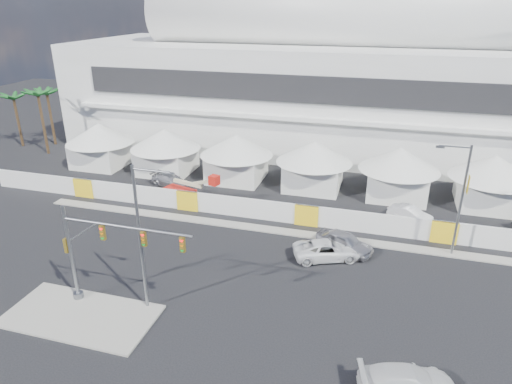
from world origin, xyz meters
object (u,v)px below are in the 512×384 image
(sedan_silver, at_px, (345,242))
(boom_lift, at_px, (185,191))
(traffic_mast, at_px, (96,253))
(pickup_curb, at_px, (327,250))
(lot_car_a, at_px, (410,214))
(streetlight_median, at_px, (143,230))
(pickup_near, at_px, (407,381))
(lot_car_c, at_px, (171,181))
(streetlight_curb, at_px, (460,194))

(sedan_silver, xyz_separation_m, boom_lift, (-17.31, 6.35, 0.09))
(sedan_silver, xyz_separation_m, traffic_mast, (-15.22, -12.00, 3.26))
(pickup_curb, xyz_separation_m, traffic_mast, (-14.00, -10.44, 3.33))
(lot_car_a, height_order, streetlight_median, streetlight_median)
(pickup_curb, relative_size, pickup_near, 1.06)
(lot_car_c, relative_size, traffic_mast, 0.52)
(traffic_mast, bearing_deg, sedan_silver, 38.25)
(lot_car_a, distance_m, streetlight_median, 26.22)
(lot_car_c, height_order, streetlight_median, streetlight_median)
(pickup_near, height_order, traffic_mast, traffic_mast)
(lot_car_a, distance_m, streetlight_curb, 7.99)
(sedan_silver, xyz_separation_m, lot_car_a, (5.42, 7.52, -0.15))
(pickup_curb, height_order, streetlight_curb, streetlight_curb)
(pickup_near, bearing_deg, boom_lift, 32.90)
(lot_car_a, bearing_deg, traffic_mast, 160.66)
(boom_lift, bearing_deg, streetlight_curb, 5.51)
(streetlight_median, height_order, boom_lift, streetlight_median)
(boom_lift, bearing_deg, sedan_silver, -4.74)
(pickup_near, distance_m, streetlight_median, 17.71)
(lot_car_a, height_order, streetlight_curb, streetlight_curb)
(traffic_mast, xyz_separation_m, boom_lift, (-2.09, 18.35, -3.17))
(streetlight_median, bearing_deg, pickup_curb, 42.90)
(sedan_silver, xyz_separation_m, streetlight_median, (-11.87, -11.46, 5.17))
(traffic_mast, bearing_deg, pickup_curb, 36.70)
(streetlight_median, bearing_deg, pickup_near, -9.39)
(lot_car_c, xyz_separation_m, boom_lift, (3.03, -2.72, 0.22))
(streetlight_curb, bearing_deg, pickup_near, -102.62)
(sedan_silver, relative_size, traffic_mast, 0.52)
(pickup_curb, bearing_deg, lot_car_a, -58.75)
(sedan_silver, distance_m, streetlight_median, 17.29)
(pickup_curb, height_order, lot_car_a, pickup_curb)
(streetlight_median, bearing_deg, lot_car_a, 47.65)
(lot_car_a, bearing_deg, boom_lift, 120.20)
(streetlight_median, bearing_deg, lot_car_c, 112.41)
(pickup_curb, xyz_separation_m, lot_car_a, (6.64, 9.08, -0.08))
(lot_car_a, distance_m, lot_car_c, 25.82)
(pickup_near, bearing_deg, streetlight_median, 66.43)
(pickup_curb, bearing_deg, streetlight_curb, -93.00)
(lot_car_c, bearing_deg, pickup_curb, -102.81)
(sedan_silver, bearing_deg, lot_car_c, 89.50)
(pickup_near, xyz_separation_m, streetlight_median, (-16.69, 2.76, 5.25))
(pickup_near, relative_size, streetlight_median, 0.51)
(boom_lift, bearing_deg, pickup_curb, -10.77)
(lot_car_c, xyz_separation_m, streetlight_median, (8.47, -20.53, 5.30))
(streetlight_median, bearing_deg, boom_lift, 106.97)
(pickup_curb, xyz_separation_m, lot_car_c, (-19.13, 10.63, -0.06))
(lot_car_a, xyz_separation_m, lot_car_c, (-25.77, 1.56, 0.02))
(lot_car_c, relative_size, streetlight_curb, 0.51)
(pickup_near, bearing_deg, traffic_mast, 69.49)
(pickup_curb, relative_size, streetlight_curb, 0.58)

